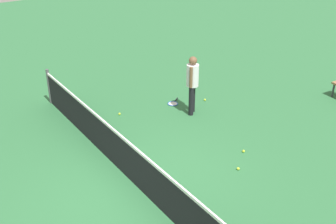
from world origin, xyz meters
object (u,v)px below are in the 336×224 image
player_near_side (192,80)px  tennis_ball_midcourt (186,205)px  tennis_ball_by_net (126,146)px  tennis_ball_near_player (238,169)px  tennis_racket_near_player (173,103)px  tennis_ball_baseline (205,100)px  tennis_ball_stray_left (244,151)px  tennis_ball_stray_right (120,114)px

player_near_side → tennis_ball_midcourt: bearing=141.0°
player_near_side → tennis_ball_by_net: size_ratio=25.76×
player_near_side → tennis_ball_near_player: 3.14m
tennis_racket_near_player → tennis_ball_baseline: tennis_ball_baseline is taller
tennis_ball_near_player → tennis_ball_stray_left: size_ratio=1.00×
player_near_side → tennis_racket_near_player: player_near_side is taller
tennis_ball_by_net → tennis_ball_baseline: size_ratio=1.00×
tennis_ball_stray_right → tennis_ball_stray_left: bearing=-156.3°
player_near_side → tennis_ball_baseline: 1.35m
tennis_ball_midcourt → tennis_ball_baseline: 4.98m
tennis_ball_near_player → tennis_ball_by_net: same height
tennis_ball_stray_left → tennis_ball_stray_right: (3.45, 1.52, 0.00)m
tennis_ball_baseline → tennis_ball_stray_right: (0.66, 2.59, 0.00)m
tennis_ball_stray_left → tennis_ball_stray_right: same height
tennis_ball_by_net → tennis_ball_stray_left: size_ratio=1.00×
tennis_ball_stray_right → player_near_side: bearing=-121.3°
tennis_ball_stray_left → tennis_ball_stray_right: size_ratio=1.00×
tennis_ball_near_player → tennis_ball_stray_right: same height
tennis_ball_by_net → tennis_ball_stray_left: same height
tennis_ball_by_net → tennis_ball_stray_right: same height
tennis_ball_near_player → tennis_ball_stray_left: 0.78m
tennis_ball_by_net → tennis_ball_stray_right: size_ratio=1.00×
tennis_racket_near_player → tennis_ball_midcourt: (-4.01, 2.52, 0.02)m
tennis_racket_near_player → tennis_ball_near_player: size_ratio=8.77×
tennis_ball_midcourt → tennis_ball_stray_right: size_ratio=1.00×
tennis_racket_near_player → tennis_ball_midcourt: bearing=147.9°
tennis_ball_midcourt → tennis_ball_stray_left: size_ratio=1.00×
tennis_ball_baseline → tennis_ball_stray_left: (-2.80, 1.08, 0.00)m
player_near_side → tennis_ball_near_player: bearing=163.2°
player_near_side → tennis_ball_stray_left: size_ratio=25.76×
tennis_ball_midcourt → tennis_ball_stray_left: same height
tennis_racket_near_player → tennis_ball_near_player: (-3.66, 0.79, 0.02)m
tennis_ball_near_player → tennis_ball_stray_left: same height
tennis_ball_by_net → tennis_ball_midcourt: same height
tennis_ball_near_player → tennis_ball_stray_right: (3.93, 0.90, 0.00)m
tennis_ball_midcourt → tennis_ball_stray_right: bearing=-11.1°
tennis_ball_by_net → player_near_side: bearing=-77.3°
player_near_side → tennis_ball_stray_left: 2.59m
tennis_racket_near_player → tennis_ball_stray_left: size_ratio=8.77×
tennis_racket_near_player → tennis_ball_near_player: tennis_ball_near_player is taller
tennis_ball_by_net → tennis_ball_stray_right: (1.63, -0.71, 0.00)m
tennis_ball_by_net → tennis_ball_midcourt: bearing=177.3°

